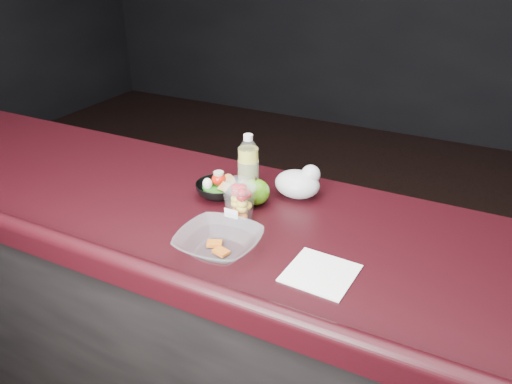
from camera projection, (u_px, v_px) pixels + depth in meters
counter at (217, 337)px, 1.73m from camera, size 4.06×0.71×1.02m
lemonade_bottle at (248, 169)px, 1.55m from camera, size 0.07×0.07×0.20m
fruit_cup at (239, 199)px, 1.40m from camera, size 0.10×0.10×0.14m
green_apple at (256, 192)px, 1.51m from camera, size 0.09×0.09×0.09m
plastic_bag at (299, 183)px, 1.55m from camera, size 0.14×0.12×0.10m
snack_bowl at (218, 188)px, 1.56m from camera, size 0.17×0.17×0.08m
takeout_bowl at (219, 243)px, 1.28m from camera, size 0.22×0.22×0.05m
paper_napkin at (321, 273)px, 1.21m from camera, size 0.17×0.17×0.00m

